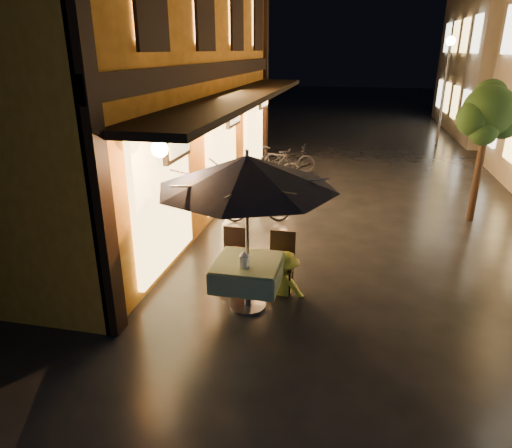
% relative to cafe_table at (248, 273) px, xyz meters
% --- Properties ---
extents(ground, '(90.00, 90.00, 0.00)m').
position_rel_cafe_table_xyz_m(ground, '(1.80, 0.34, -0.59)').
color(ground, black).
rests_on(ground, ground).
extents(west_building, '(5.90, 11.40, 7.40)m').
position_rel_cafe_table_xyz_m(west_building, '(-3.92, 4.34, 3.12)').
color(west_building, '#BC6C17').
rests_on(west_building, ground).
extents(street_tree, '(1.43, 1.20, 3.15)m').
position_rel_cafe_table_xyz_m(street_tree, '(4.21, 4.85, 1.83)').
color(street_tree, black).
rests_on(street_tree, ground).
extents(streetlamp_far, '(0.36, 0.36, 4.23)m').
position_rel_cafe_table_xyz_m(streetlamp_far, '(4.80, 14.34, 2.33)').
color(streetlamp_far, '#59595E').
rests_on(streetlamp_far, ground).
extents(cafe_table, '(0.99, 0.99, 0.78)m').
position_rel_cafe_table_xyz_m(cafe_table, '(0.00, 0.00, 0.00)').
color(cafe_table, '#59595E').
rests_on(cafe_table, ground).
extents(patio_umbrella, '(2.60, 2.60, 2.46)m').
position_rel_cafe_table_xyz_m(patio_umbrella, '(0.00, 0.00, 1.56)').
color(patio_umbrella, '#59595E').
rests_on(patio_umbrella, ground).
extents(cafe_chair_left, '(0.42, 0.42, 0.97)m').
position_rel_cafe_table_xyz_m(cafe_chair_left, '(-0.40, 0.74, -0.05)').
color(cafe_chair_left, black).
rests_on(cafe_chair_left, ground).
extents(cafe_chair_right, '(0.42, 0.42, 0.97)m').
position_rel_cafe_table_xyz_m(cafe_chair_right, '(0.40, 0.74, -0.05)').
color(cafe_chair_right, black).
rests_on(cafe_chair_right, ground).
extents(table_lantern, '(0.16, 0.16, 0.25)m').
position_rel_cafe_table_xyz_m(table_lantern, '(0.00, -0.20, 0.33)').
color(table_lantern, white).
rests_on(table_lantern, cafe_table).
extents(person_orange, '(0.83, 0.71, 1.47)m').
position_rel_cafe_table_xyz_m(person_orange, '(-0.34, 0.53, 0.15)').
color(person_orange, '#ED4715').
rests_on(person_orange, ground).
extents(person_yellow, '(0.97, 0.67, 1.38)m').
position_rel_cafe_table_xyz_m(person_yellow, '(0.47, 0.59, 0.10)').
color(person_yellow, yellow).
rests_on(person_yellow, ground).
extents(bicycle_0, '(1.63, 0.91, 0.81)m').
position_rel_cafe_table_xyz_m(bicycle_0, '(-0.66, 3.70, -0.18)').
color(bicycle_0, black).
rests_on(bicycle_0, ground).
extents(bicycle_1, '(1.77, 0.84, 1.03)m').
position_rel_cafe_table_xyz_m(bicycle_1, '(-0.98, 4.60, -0.07)').
color(bicycle_1, black).
rests_on(bicycle_1, ground).
extents(bicycle_2, '(1.80, 0.83, 0.91)m').
position_rel_cafe_table_xyz_m(bicycle_2, '(-0.57, 5.64, -0.13)').
color(bicycle_2, black).
rests_on(bicycle_2, ground).
extents(bicycle_3, '(1.89, 0.98, 1.09)m').
position_rel_cafe_table_xyz_m(bicycle_3, '(-0.82, 6.95, -0.04)').
color(bicycle_3, black).
rests_on(bicycle_3, ground).
extents(bicycle_4, '(1.71, 0.70, 0.88)m').
position_rel_cafe_table_xyz_m(bicycle_4, '(-0.60, 8.52, -0.15)').
color(bicycle_4, black).
rests_on(bicycle_4, ground).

